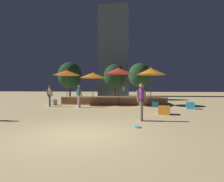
# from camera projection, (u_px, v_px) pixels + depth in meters

# --- Properties ---
(ground_plane) EXTENTS (120.00, 120.00, 0.00)m
(ground_plane) POSITION_uv_depth(u_px,v_px,m) (78.00, 134.00, 5.44)
(ground_plane) COLOR tan
(wooden_deck) EXTENTS (9.05, 3.21, 0.68)m
(wooden_deck) POSITION_uv_depth(u_px,v_px,m) (114.00, 100.00, 16.23)
(wooden_deck) COLOR olive
(wooden_deck) RESTS_ON ground
(patio_umbrella_0) EXTENTS (2.37, 2.37, 3.16)m
(patio_umbrella_0) POSITION_uv_depth(u_px,v_px,m) (151.00, 72.00, 14.37)
(patio_umbrella_0) COLOR brown
(patio_umbrella_0) RESTS_ON ground
(patio_umbrella_1) EXTENTS (2.22, 2.22, 3.05)m
(patio_umbrella_1) POSITION_uv_depth(u_px,v_px,m) (67.00, 73.00, 14.92)
(patio_umbrella_1) COLOR brown
(patio_umbrella_1) RESTS_ON ground
(patio_umbrella_2) EXTENTS (2.29, 2.29, 3.20)m
(patio_umbrella_2) POSITION_uv_depth(u_px,v_px,m) (119.00, 71.00, 14.43)
(patio_umbrella_2) COLOR brown
(patio_umbrella_2) RESTS_ON ground
(patio_umbrella_3) EXTENTS (2.26, 2.26, 2.85)m
(patio_umbrella_3) POSITION_uv_depth(u_px,v_px,m) (93.00, 75.00, 15.02)
(patio_umbrella_3) COLOR brown
(patio_umbrella_3) RESTS_ON ground
(cube_seat_0) EXTENTS (0.57, 0.57, 0.41)m
(cube_seat_0) POSITION_uv_depth(u_px,v_px,m) (155.00, 104.00, 13.34)
(cube_seat_0) COLOR #2D9EDB
(cube_seat_0) RESTS_ON ground
(cube_seat_1) EXTENTS (0.64, 0.64, 0.45)m
(cube_seat_1) POSITION_uv_depth(u_px,v_px,m) (190.00, 106.00, 12.08)
(cube_seat_1) COLOR #2D9EDB
(cube_seat_1) RESTS_ON ground
(cube_seat_2) EXTENTS (0.72, 0.72, 0.46)m
(cube_seat_2) POSITION_uv_depth(u_px,v_px,m) (164.00, 110.00, 9.57)
(cube_seat_2) COLOR orange
(cube_seat_2) RESTS_ON ground
(cube_seat_3) EXTENTS (0.60, 0.60, 0.48)m
(cube_seat_3) POSITION_uv_depth(u_px,v_px,m) (53.00, 102.00, 14.86)
(cube_seat_3) COLOR white
(cube_seat_3) RESTS_ON ground
(person_0) EXTENTS (0.47, 0.29, 1.64)m
(person_0) POSITION_uv_depth(u_px,v_px,m) (79.00, 96.00, 12.88)
(person_0) COLOR #997051
(person_0) RESTS_ON ground
(person_2) EXTENTS (0.47, 0.29, 1.64)m
(person_2) POSITION_uv_depth(u_px,v_px,m) (141.00, 101.00, 7.66)
(person_2) COLOR #72664C
(person_2) RESTS_ON ground
(person_3) EXTENTS (0.44, 0.29, 1.62)m
(person_3) POSITION_uv_depth(u_px,v_px,m) (50.00, 96.00, 13.50)
(person_3) COLOR brown
(person_3) RESTS_ON ground
(bistro_chair_0) EXTENTS (0.47, 0.47, 0.90)m
(bistro_chair_0) POSITION_uv_depth(u_px,v_px,m) (142.00, 91.00, 15.37)
(bistro_chair_0) COLOR #1E4C47
(bistro_chair_0) RESTS_ON wooden_deck
(bistro_chair_1) EXTENTS (0.48, 0.48, 0.90)m
(bistro_chair_1) POSITION_uv_depth(u_px,v_px,m) (123.00, 90.00, 16.18)
(bistro_chair_1) COLOR #2D3338
(bistro_chair_1) RESTS_ON wooden_deck
(frisbee_disc) EXTENTS (0.26, 0.26, 0.03)m
(frisbee_disc) POSITION_uv_depth(u_px,v_px,m) (137.00, 127.00, 6.38)
(frisbee_disc) COLOR #33B2D8
(frisbee_disc) RESTS_ON ground
(background_tree_0) EXTENTS (2.72, 2.72, 4.53)m
(background_tree_0) POSITION_uv_depth(u_px,v_px,m) (139.00, 75.00, 21.67)
(background_tree_0) COLOR #3D2B1C
(background_tree_0) RESTS_ON ground
(background_tree_1) EXTENTS (3.71, 3.71, 5.50)m
(background_tree_1) POSITION_uv_depth(u_px,v_px,m) (70.00, 75.00, 27.58)
(background_tree_1) COLOR #3D2B1C
(background_tree_1) RESTS_ON ground
(background_tree_2) EXTENTS (3.17, 3.17, 4.93)m
(background_tree_2) POSITION_uv_depth(u_px,v_px,m) (115.00, 76.00, 25.67)
(background_tree_2) COLOR #3D2B1C
(background_tree_2) RESTS_ON ground
(distant_building) EXTENTS (5.21, 3.68, 15.54)m
(distant_building) POSITION_uv_depth(u_px,v_px,m) (114.00, 52.00, 30.92)
(distant_building) COLOR #4C5666
(distant_building) RESTS_ON ground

